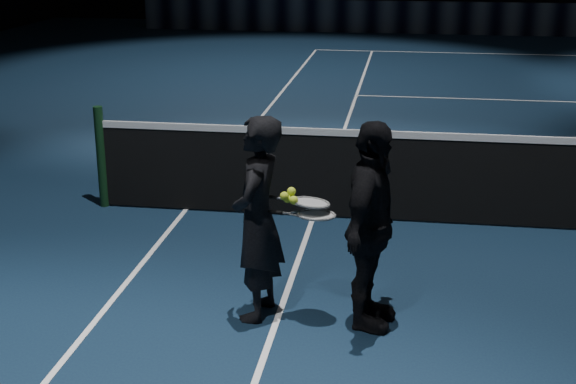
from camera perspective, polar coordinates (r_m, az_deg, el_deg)
name	(u,v)px	position (r m, az deg, el deg)	size (l,w,h in m)	color
net_post_left	(101,157)	(8.78, -13.14, 2.44)	(0.10, 0.10, 1.10)	black
sponsor_backdrop	(528,19)	(23.68, 16.69, 11.69)	(22.00, 0.15, 0.90)	black
player_a	(257,219)	(6.04, -2.19, -1.93)	(0.58, 0.38, 1.59)	black
player_b	(370,227)	(5.91, 5.87, -2.47)	(0.93, 0.39, 1.59)	black
racket_lower	(317,215)	(5.93, 2.05, -1.65)	(0.68, 0.22, 0.03)	black
racket_upper	(311,203)	(5.95, 1.64, -0.76)	(0.68, 0.22, 0.03)	black
tennis_balls	(291,197)	(5.93, 0.21, -0.36)	(0.12, 0.10, 0.12)	#A5D52D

